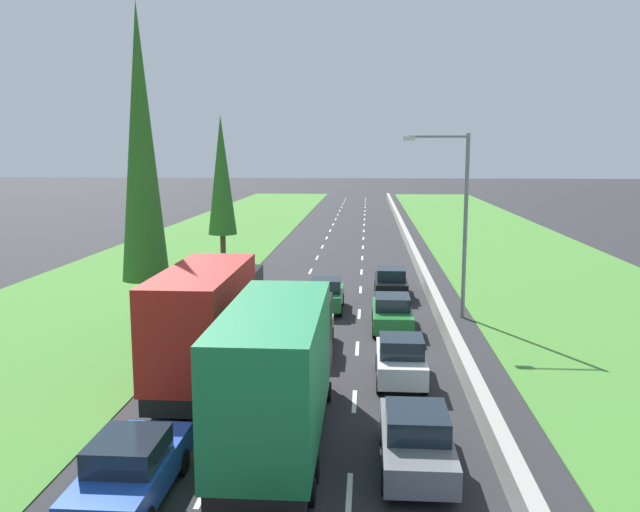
# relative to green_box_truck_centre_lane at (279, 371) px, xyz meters

# --- Properties ---
(ground_plane) EXTENTS (300.00, 300.00, 0.00)m
(ground_plane) POSITION_rel_green_box_truck_centre_lane_xyz_m (0.25, 42.53, -2.18)
(ground_plane) COLOR #28282B
(ground_plane) RESTS_ON ground
(grass_verge_left) EXTENTS (14.00, 140.00, 0.04)m
(grass_verge_left) POSITION_rel_green_box_truck_centre_lane_xyz_m (-12.40, 42.53, -2.16)
(grass_verge_left) COLOR #478433
(grass_verge_left) RESTS_ON ground
(grass_verge_right) EXTENTS (14.00, 140.00, 0.04)m
(grass_verge_right) POSITION_rel_green_box_truck_centre_lane_xyz_m (14.60, 42.53, -2.16)
(grass_verge_right) COLOR #478433
(grass_verge_right) RESTS_ON ground
(median_barrier) EXTENTS (0.44, 120.00, 0.85)m
(median_barrier) POSITION_rel_green_box_truck_centre_lane_xyz_m (5.95, 42.53, -1.76)
(median_barrier) COLOR #9E9B93
(median_barrier) RESTS_ON ground
(lane_markings) EXTENTS (3.64, 116.00, 0.01)m
(lane_markings) POSITION_rel_green_box_truck_centre_lane_xyz_m (0.25, 42.53, -2.18)
(lane_markings) COLOR white
(lane_markings) RESTS_ON ground
(green_box_truck_centre_lane) EXTENTS (2.46, 9.40, 4.18)m
(green_box_truck_centre_lane) POSITION_rel_green_box_truck_centre_lane_xyz_m (0.00, 0.00, 0.00)
(green_box_truck_centre_lane) COLOR black
(green_box_truck_centre_lane) RESTS_ON ground
(silver_sedan_centre_lane) EXTENTS (1.82, 4.50, 1.64)m
(silver_sedan_centre_lane) POSITION_rel_green_box_truck_centre_lane_xyz_m (0.04, 9.02, -1.37)
(silver_sedan_centre_lane) COLOR silver
(silver_sedan_centre_lane) RESTS_ON ground
(blue_sedan_left_lane) EXTENTS (1.82, 4.50, 1.64)m
(blue_sedan_left_lane) POSITION_rel_green_box_truck_centre_lane_xyz_m (-3.08, -3.21, -1.37)
(blue_sedan_left_lane) COLOR #1E47B7
(blue_sedan_left_lane) RESTS_ON ground
(green_hatchback_centre_lane) EXTENTS (1.74, 3.90, 1.72)m
(green_hatchback_centre_lane) POSITION_rel_green_box_truck_centre_lane_xyz_m (0.28, 16.16, -1.35)
(green_hatchback_centre_lane) COLOR #237A33
(green_hatchback_centre_lane) RESTS_ON ground
(grey_sedan_right_lane) EXTENTS (1.82, 4.50, 1.64)m
(grey_sedan_right_lane) POSITION_rel_green_box_truck_centre_lane_xyz_m (3.67, -1.09, -1.37)
(grey_sedan_right_lane) COLOR slate
(grey_sedan_right_lane) RESTS_ON ground
(white_hatchback_right_lane) EXTENTS (1.74, 3.90, 1.72)m
(white_hatchback_right_lane) POSITION_rel_green_box_truck_centre_lane_xyz_m (3.60, 5.52, -1.35)
(white_hatchback_right_lane) COLOR white
(white_hatchback_right_lane) RESTS_ON ground
(red_box_truck_left_lane) EXTENTS (2.46, 9.40, 4.18)m
(red_box_truck_left_lane) POSITION_rel_green_box_truck_centre_lane_xyz_m (-3.25, 5.44, 0.00)
(red_box_truck_left_lane) COLOR black
(red_box_truck_left_lane) RESTS_ON ground
(green_sedan_right_lane) EXTENTS (1.82, 4.50, 1.64)m
(green_sedan_right_lane) POSITION_rel_green_box_truck_centre_lane_xyz_m (3.54, 12.61, -1.37)
(green_sedan_right_lane) COLOR #237A33
(green_sedan_right_lane) RESTS_ON ground
(black_sedan_right_lane) EXTENTS (1.82, 4.50, 1.64)m
(black_sedan_right_lane) POSITION_rel_green_box_truck_centre_lane_xyz_m (3.72, 19.92, -1.37)
(black_sedan_right_lane) COLOR black
(black_sedan_right_lane) RESTS_ON ground
(poplar_tree_second) EXTENTS (2.17, 2.17, 14.80)m
(poplar_tree_second) POSITION_rel_green_box_truck_centre_lane_xyz_m (-7.95, 12.65, 6.27)
(poplar_tree_second) COLOR #4C3823
(poplar_tree_second) RESTS_ON ground
(poplar_tree_third) EXTENTS (2.07, 2.07, 10.75)m
(poplar_tree_third) POSITION_rel_green_box_truck_centre_lane_xyz_m (-8.13, 30.17, 4.24)
(poplar_tree_third) COLOR #4C3823
(poplar_tree_third) RESTS_ON ground
(street_light_mast) EXTENTS (3.20, 0.28, 9.00)m
(street_light_mast) POSITION_rel_green_box_truck_centre_lane_xyz_m (6.76, 15.22, 3.05)
(street_light_mast) COLOR gray
(street_light_mast) RESTS_ON ground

